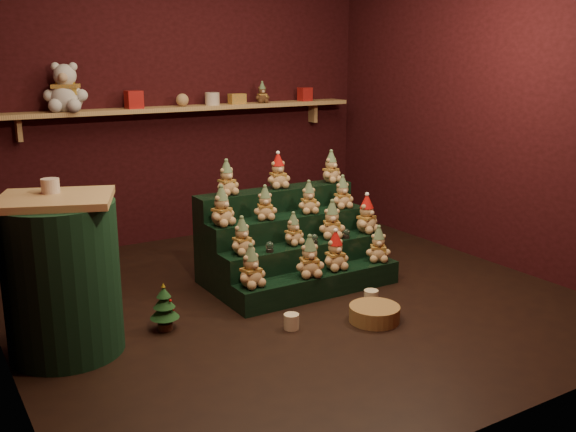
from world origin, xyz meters
TOP-DOWN VIEW (x-y plane):
  - ground at (0.00, 0.00)m, footprint 4.00×4.00m
  - back_wall at (0.00, 2.05)m, footprint 4.00×0.10m
  - front_wall at (0.00, -2.05)m, footprint 4.00×0.10m
  - right_wall at (2.05, 0.00)m, footprint 0.10×4.00m
  - back_shelf at (0.00, 1.87)m, footprint 3.60×0.26m
  - riser_tier_front at (0.23, -0.07)m, footprint 1.40×0.22m
  - riser_tier_midfront at (0.23, 0.15)m, footprint 1.40×0.22m
  - riser_tier_midback at (0.23, 0.37)m, footprint 1.40×0.22m
  - riser_tier_back at (0.23, 0.59)m, footprint 1.40×0.22m
  - teddy_0 at (-0.35, -0.06)m, footprint 0.25×0.23m
  - teddy_1 at (0.12, -0.09)m, footprint 0.26×0.25m
  - teddy_2 at (0.38, -0.07)m, footprint 0.22×0.20m
  - teddy_3 at (0.80, -0.08)m, footprint 0.26×0.26m
  - teddy_4 at (-0.31, 0.16)m, footprint 0.21×0.19m
  - teddy_5 at (0.14, 0.17)m, footprint 0.21×0.19m
  - teddy_6 at (0.51, 0.16)m, footprint 0.27×0.26m
  - teddy_7 at (0.85, 0.15)m, footprint 0.27×0.25m
  - teddy_8 at (-0.37, 0.36)m, footprint 0.27×0.25m
  - teddy_9 at (0.00, 0.35)m, footprint 0.23×0.22m
  - teddy_10 at (0.41, 0.35)m, footprint 0.22×0.20m
  - teddy_11 at (0.74, 0.35)m, footprint 0.21×0.19m
  - teddy_12 at (-0.22, 0.58)m, footprint 0.22×0.20m
  - teddy_13 at (0.27, 0.60)m, footprint 0.22×0.20m
  - teddy_14 at (0.78, 0.57)m, footprint 0.23×0.22m
  - snow_globe_a at (-0.11, 0.09)m, footprint 0.06×0.06m
  - snow_globe_b at (0.29, 0.09)m, footprint 0.06×0.06m
  - snow_globe_c at (0.60, 0.09)m, footprint 0.06×0.06m
  - side_table at (-1.65, -0.05)m, footprint 0.80×0.74m
  - table_ornament at (-1.65, 0.05)m, footprint 0.11×0.11m
  - mini_christmas_tree at (-1.01, -0.06)m, footprint 0.20×0.20m
  - mug_left at (-0.28, -0.49)m, footprint 0.10×0.10m
  - mug_right at (0.46, -0.43)m, footprint 0.11×0.11m
  - wicker_basket at (0.28, -0.68)m, footprint 0.39×0.39m
  - white_bear at (-1.11, 1.84)m, footprint 0.47×0.45m
  - brown_bear at (0.82, 1.84)m, footprint 0.17×0.16m
  - gift_tin_red_a at (-0.51, 1.85)m, footprint 0.14×0.14m
  - gift_tin_cream at (0.27, 1.85)m, footprint 0.14×0.14m
  - gift_tin_red_b at (1.34, 1.85)m, footprint 0.12×0.12m
  - shelf_plush_ball at (-0.04, 1.85)m, footprint 0.12×0.12m
  - scarf_gift_box at (0.54, 1.85)m, footprint 0.16×0.10m

SIDE VIEW (x-z plane):
  - ground at x=0.00m, z-range 0.00..0.00m
  - mug_left at x=-0.28m, z-range 0.00..0.10m
  - mug_right at x=0.46m, z-range 0.00..0.11m
  - wicker_basket at x=0.28m, z-range 0.00..0.11m
  - riser_tier_front at x=0.23m, z-range 0.00..0.18m
  - mini_christmas_tree at x=-1.01m, z-range 0.00..0.33m
  - riser_tier_midfront at x=0.23m, z-range 0.00..0.36m
  - riser_tier_midback at x=0.23m, z-range 0.00..0.54m
  - teddy_3 at x=0.80m, z-range 0.18..0.46m
  - teddy_2 at x=0.38m, z-range 0.18..0.48m
  - teddy_0 at x=-0.35m, z-range 0.18..0.48m
  - teddy_1 at x=0.12m, z-range 0.18..0.49m
  - riser_tier_back at x=0.23m, z-range 0.00..0.72m
  - snow_globe_c at x=0.60m, z-range 0.36..0.44m
  - snow_globe_b at x=0.29m, z-range 0.36..0.44m
  - snow_globe_a at x=-0.11m, z-range 0.36..0.44m
  - teddy_5 at x=0.14m, z-range 0.36..0.61m
  - side_table at x=-1.65m, z-range -0.01..0.99m
  - teddy_4 at x=-0.31m, z-range 0.36..0.64m
  - teddy_6 at x=0.51m, z-range 0.36..0.66m
  - teddy_7 at x=0.85m, z-range 0.36..0.67m
  - teddy_10 at x=0.41m, z-range 0.54..0.80m
  - teddy_9 at x=0.00m, z-range 0.54..0.80m
  - teddy_11 at x=0.74m, z-range 0.54..0.81m
  - teddy_8 at x=-0.37m, z-range 0.54..0.84m
  - teddy_14 at x=0.78m, z-range 0.72..0.99m
  - teddy_12 at x=-0.22m, z-range 0.72..0.99m
  - teddy_13 at x=0.27m, z-range 0.72..1.00m
  - table_ornament at x=-1.65m, z-range 0.99..1.08m
  - back_shelf at x=0.00m, z-range 1.17..1.41m
  - scarf_gift_box at x=0.54m, z-range 1.32..1.42m
  - gift_tin_cream at x=0.27m, z-range 1.32..1.44m
  - shelf_plush_ball at x=-0.04m, z-range 1.32..1.44m
  - gift_tin_red_b at x=1.34m, z-range 1.32..1.46m
  - back_wall at x=0.00m, z-range 0.00..2.80m
  - front_wall at x=0.00m, z-range 0.00..2.80m
  - right_wall at x=2.05m, z-range 0.00..2.80m
  - gift_tin_red_a at x=-0.51m, z-range 1.32..1.48m
  - brown_bear at x=0.82m, z-range 1.32..1.53m
  - white_bear at x=-1.11m, z-range 1.32..1.84m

